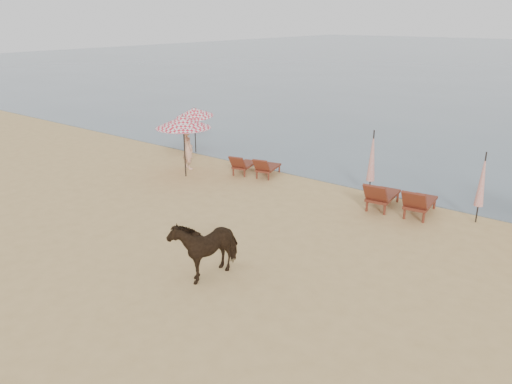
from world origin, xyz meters
TOP-DOWN VIEW (x-y plane):
  - ground at (0.00, 0.00)m, footprint 120.00×120.00m
  - lounger_cluster_left at (-3.19, 9.02)m, footprint 1.97×1.92m
  - lounger_cluster_right at (3.01, 8.72)m, footprint 2.14×2.07m
  - umbrella_open_left_a at (-5.29, 7.25)m, footprint 2.15×2.15m
  - umbrella_open_left_b at (-7.56, 10.14)m, footprint 1.72×1.76m
  - umbrella_closed_left at (1.56, 9.59)m, footprint 0.29×0.29m
  - umbrella_closed_right at (5.25, 9.42)m, footprint 0.28×0.28m
  - cow at (0.82, 1.91)m, footprint 0.96×1.85m
  - beachgoer_left at (-5.96, 8.08)m, footprint 0.72×0.58m

SIDE VIEW (x-z plane):
  - ground at x=0.00m, z-range 0.00..0.00m
  - lounger_cluster_left at x=-3.19m, z-range 0.11..0.70m
  - lounger_cluster_right at x=3.01m, z-range 0.14..0.84m
  - cow at x=0.82m, z-range 0.00..1.51m
  - beachgoer_left at x=-5.96m, z-range 0.00..1.71m
  - umbrella_closed_right at x=5.25m, z-range 0.26..2.52m
  - umbrella_closed_left at x=1.56m, z-range 0.28..2.67m
  - umbrella_open_left_b at x=-7.56m, z-range 0.80..3.00m
  - umbrella_open_left_a at x=-5.29m, z-range 0.98..3.42m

